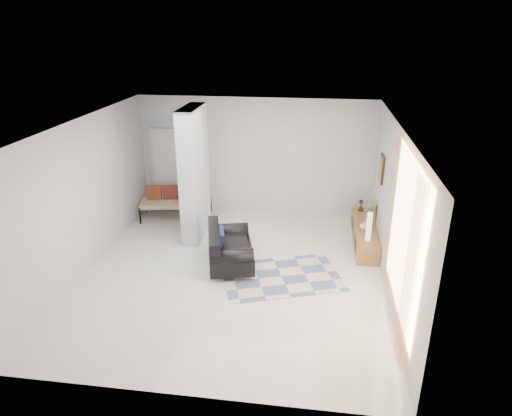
# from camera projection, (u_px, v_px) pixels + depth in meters

# --- Properties ---
(floor) EXTENTS (6.00, 6.00, 0.00)m
(floor) POSITION_uv_depth(u_px,v_px,m) (233.00, 275.00, 8.48)
(floor) COLOR beige
(floor) RESTS_ON ground
(ceiling) EXTENTS (6.00, 6.00, 0.00)m
(ceiling) POSITION_uv_depth(u_px,v_px,m) (230.00, 125.00, 7.42)
(ceiling) COLOR white
(ceiling) RESTS_ON wall_back
(wall_back) EXTENTS (6.00, 0.00, 6.00)m
(wall_back) POSITION_uv_depth(u_px,v_px,m) (255.00, 158.00, 10.70)
(wall_back) COLOR #BABCBF
(wall_back) RESTS_ON ground
(wall_front) EXTENTS (6.00, 0.00, 6.00)m
(wall_front) POSITION_uv_depth(u_px,v_px,m) (182.00, 302.00, 5.20)
(wall_front) COLOR #BABCBF
(wall_front) RESTS_ON ground
(wall_left) EXTENTS (0.00, 6.00, 6.00)m
(wall_left) POSITION_uv_depth(u_px,v_px,m) (83.00, 197.00, 8.30)
(wall_left) COLOR #BABCBF
(wall_left) RESTS_ON ground
(wall_right) EXTENTS (0.00, 6.00, 6.00)m
(wall_right) POSITION_uv_depth(u_px,v_px,m) (394.00, 213.00, 7.60)
(wall_right) COLOR #BABCBF
(wall_right) RESTS_ON ground
(partition_column) EXTENTS (0.35, 1.20, 2.80)m
(partition_column) POSITION_uv_depth(u_px,v_px,m) (194.00, 174.00, 9.56)
(partition_column) COLOR silver
(partition_column) RESTS_ON floor
(hallway_door) EXTENTS (0.85, 0.06, 2.04)m
(hallway_door) POSITION_uv_depth(u_px,v_px,m) (170.00, 170.00, 11.08)
(hallway_door) COLOR silver
(hallway_door) RESTS_ON floor
(curtain) EXTENTS (0.00, 2.55, 2.55)m
(curtain) POSITION_uv_depth(u_px,v_px,m) (399.00, 241.00, 6.54)
(curtain) COLOR #F89941
(curtain) RESTS_ON wall_right
(wall_art) EXTENTS (0.04, 0.45, 0.55)m
(wall_art) POSITION_uv_depth(u_px,v_px,m) (382.00, 169.00, 9.07)
(wall_art) COLOR #381E0F
(wall_art) RESTS_ON wall_right
(media_console) EXTENTS (0.45, 2.06, 0.80)m
(media_console) POSITION_uv_depth(u_px,v_px,m) (365.00, 234.00, 9.64)
(media_console) COLOR brown
(media_console) RESTS_ON floor
(loveseat) EXTENTS (1.11, 1.54, 0.76)m
(loveseat) POSITION_uv_depth(u_px,v_px,m) (227.00, 248.00, 8.69)
(loveseat) COLOR silver
(loveseat) RESTS_ON floor
(daybed) EXTENTS (1.74, 0.97, 0.77)m
(daybed) POSITION_uv_depth(u_px,v_px,m) (175.00, 201.00, 10.83)
(daybed) COLOR black
(daybed) RESTS_ON floor
(area_rug) EXTENTS (2.47, 2.03, 0.01)m
(area_rug) POSITION_uv_depth(u_px,v_px,m) (281.00, 277.00, 8.41)
(area_rug) COLOR #C1B693
(area_rug) RESTS_ON floor
(cylinder_lamp) EXTENTS (0.11, 0.11, 0.58)m
(cylinder_lamp) POSITION_uv_depth(u_px,v_px,m) (369.00, 227.00, 8.81)
(cylinder_lamp) COLOR silver
(cylinder_lamp) RESTS_ON media_console
(bronze_figurine) EXTENTS (0.14, 0.14, 0.26)m
(bronze_figurine) POSITION_uv_depth(u_px,v_px,m) (361.00, 205.00, 10.26)
(bronze_figurine) COLOR #321E16
(bronze_figurine) RESTS_ON media_console
(vase) EXTENTS (0.20, 0.20, 0.19)m
(vase) POSITION_uv_depth(u_px,v_px,m) (364.00, 225.00, 9.35)
(vase) COLOR silver
(vase) RESTS_ON media_console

